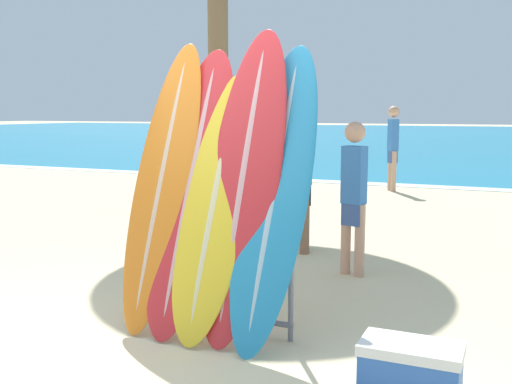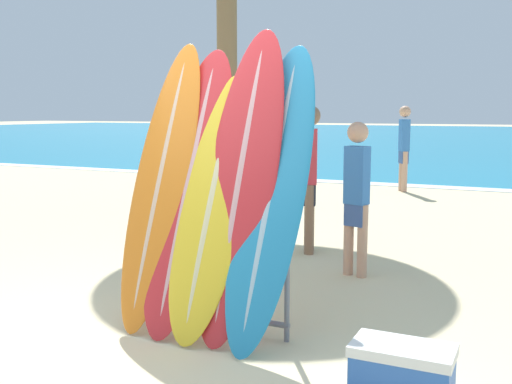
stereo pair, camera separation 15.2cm
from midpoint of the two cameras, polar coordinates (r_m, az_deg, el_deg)
name	(u,v)px [view 1 (the left image)]	position (r m, az deg, el deg)	size (l,w,h in m)	color
ground_plane	(150,335)	(4.78, -10.99, -13.20)	(160.00, 160.00, 0.00)	beige
ocean_water	(479,137)	(43.23, 20.40, 4.96)	(120.00, 60.00, 0.01)	teal
surfboard_rack	(214,265)	(4.68, -4.92, -6.97)	(1.31, 0.04, 0.96)	slate
surfboard_slot_0	(163,181)	(4.85, -9.74, 1.00)	(0.50, 0.99, 2.28)	orange
surfboard_slot_1	(191,187)	(4.72, -7.13, 0.51)	(0.60, 1.03, 2.22)	red
surfboard_slot_2	(215,203)	(4.56, -4.84, -1.06)	(0.59, 0.96, 2.00)	yellow
surfboard_slot_3	(244,180)	(4.51, -2.13, 1.13)	(0.58, 0.99, 2.36)	red
surfboard_slot_4	(275,191)	(4.41, 0.83, 0.13)	(0.54, 1.12, 2.23)	teal
person_near_water	(393,145)	(13.09, 12.58, 4.41)	(0.28, 0.31, 1.81)	tan
person_mid_beach	(354,193)	(6.20, 8.60, -0.05)	(0.26, 0.21, 1.59)	tan
person_far_left	(305,173)	(7.16, 4.11, 1.79)	(0.24, 0.29, 1.76)	#846047
cooler_box	(410,371)	(3.77, 13.34, -16.27)	(0.59, 0.34, 0.35)	#2D60B7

